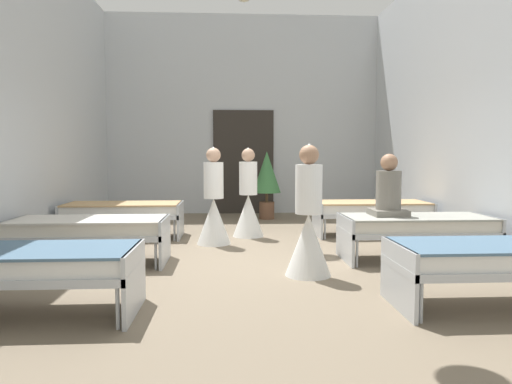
% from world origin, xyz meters
% --- Properties ---
extents(ground_plane, '(6.85, 10.81, 0.10)m').
position_xyz_m(ground_plane, '(0.00, 0.00, -0.05)').
color(ground_plane, '#7A6B56').
extents(room_shell, '(6.65, 10.41, 4.58)m').
position_xyz_m(room_shell, '(0.00, 1.30, 2.29)').
color(room_shell, silver).
rests_on(room_shell, ground).
extents(bed_left_row_0, '(1.90, 0.84, 0.57)m').
position_xyz_m(bed_left_row_0, '(-2.08, -1.90, 0.44)').
color(bed_left_row_0, '#B7BCC1').
rests_on(bed_left_row_0, ground).
extents(bed_right_row_0, '(1.90, 0.84, 0.57)m').
position_xyz_m(bed_right_row_0, '(2.08, -1.90, 0.44)').
color(bed_right_row_0, '#B7BCC1').
rests_on(bed_right_row_0, ground).
extents(bed_left_row_1, '(1.90, 0.84, 0.57)m').
position_xyz_m(bed_left_row_1, '(-2.08, 0.00, 0.44)').
color(bed_left_row_1, '#B7BCC1').
rests_on(bed_left_row_1, ground).
extents(bed_right_row_1, '(1.90, 0.84, 0.57)m').
position_xyz_m(bed_right_row_1, '(2.08, 0.00, 0.44)').
color(bed_right_row_1, '#B7BCC1').
rests_on(bed_right_row_1, ground).
extents(bed_left_row_2, '(1.90, 0.84, 0.57)m').
position_xyz_m(bed_left_row_2, '(-2.08, 1.90, 0.44)').
color(bed_left_row_2, '#B7BCC1').
rests_on(bed_left_row_2, ground).
extents(bed_right_row_2, '(1.90, 0.84, 0.57)m').
position_xyz_m(bed_right_row_2, '(2.08, 1.90, 0.44)').
color(bed_right_row_2, '#B7BCC1').
rests_on(bed_right_row_2, ground).
extents(nurse_near_aisle, '(0.52, 0.52, 1.49)m').
position_xyz_m(nurse_near_aisle, '(0.55, -0.70, 0.53)').
color(nurse_near_aisle, white).
rests_on(nurse_near_aisle, ground).
extents(nurse_mid_aisle, '(0.52, 0.52, 1.49)m').
position_xyz_m(nurse_mid_aisle, '(-0.57, 1.26, 0.53)').
color(nurse_mid_aisle, white).
rests_on(nurse_mid_aisle, ground).
extents(nurse_far_aisle, '(0.52, 0.52, 1.49)m').
position_xyz_m(nurse_far_aisle, '(-0.02, 1.91, 0.53)').
color(nurse_far_aisle, white).
rests_on(nurse_far_aisle, ground).
extents(patient_seated_primary, '(0.44, 0.44, 0.80)m').
position_xyz_m(patient_seated_primary, '(1.73, 0.07, 0.87)').
color(patient_seated_primary, slate).
rests_on(patient_seated_primary, bed_right_row_1).
extents(potted_plant, '(0.60, 0.60, 1.44)m').
position_xyz_m(potted_plant, '(0.46, 4.05, 0.91)').
color(potted_plant, brown).
rests_on(potted_plant, ground).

